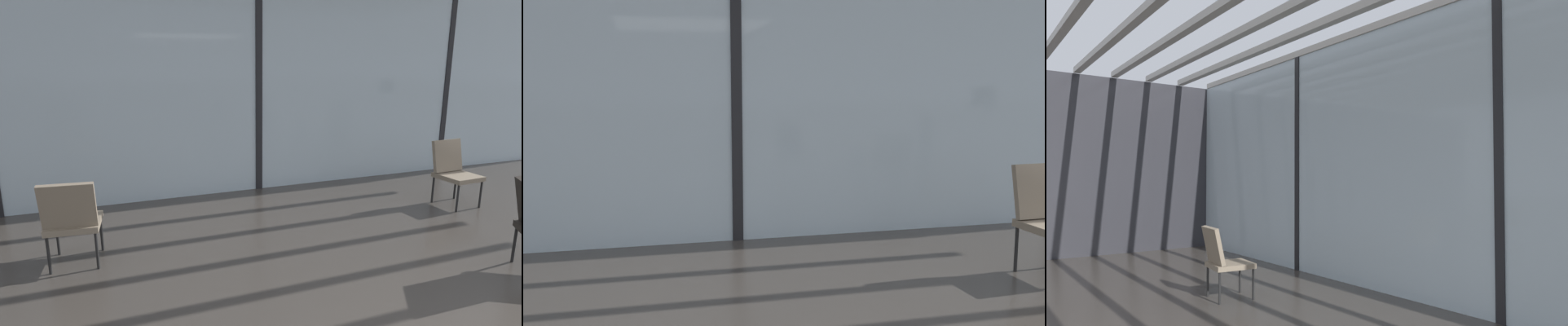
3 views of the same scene
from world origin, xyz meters
TOP-DOWN VIEW (x-y plane):
  - glass_curtain_wall at (0.00, 5.20)m, footprint 14.00×0.08m
  - window_mullion_1 at (0.00, 5.20)m, footprint 0.10×0.12m
  - window_mullion_2 at (3.50, 5.20)m, footprint 0.10×0.12m
  - parked_airplane at (-0.78, 10.96)m, footprint 12.25×3.74m
  - lounge_chair_0 at (-2.54, 3.39)m, footprint 0.53×0.57m
  - lounge_chair_2 at (2.24, 3.57)m, footprint 0.51×0.55m

SIDE VIEW (x-z plane):
  - lounge_chair_0 at x=-2.54m, z-range 0.06..0.93m
  - lounge_chair_2 at x=2.24m, z-range 0.06..0.93m
  - glass_curtain_wall at x=0.00m, z-range 0.00..3.38m
  - window_mullion_1 at x=0.00m, z-range 0.00..3.38m
  - window_mullion_2 at x=3.50m, z-range 0.00..3.38m
  - parked_airplane at x=-0.78m, z-range 0.00..3.74m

